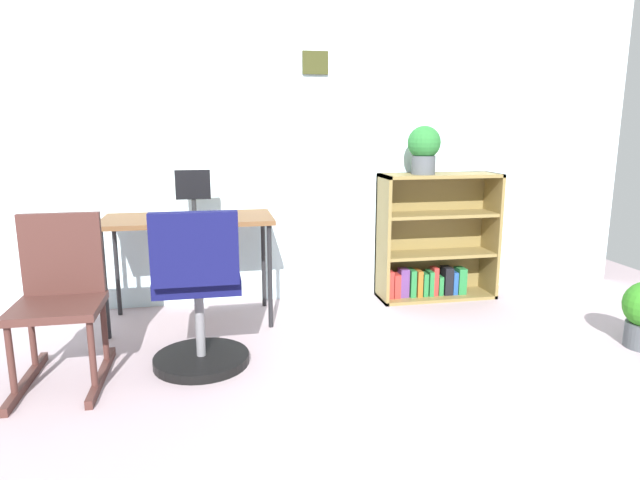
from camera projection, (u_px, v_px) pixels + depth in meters
The scene contains 9 objects.
ground_plane at pixel (391, 458), 2.15m from camera, with size 6.24×6.24×0.00m, color #A9959D.
wall_back at pixel (301, 126), 3.95m from camera, with size 5.20×0.12×2.57m.
desk at pixel (189, 226), 3.54m from camera, with size 1.08×0.52×0.71m.
monitor at pixel (193, 192), 3.54m from camera, with size 0.22×0.15×0.30m.
keyboard at pixel (187, 217), 3.46m from camera, with size 0.39×0.13×0.02m, color #1B3319.
office_chair at pixel (198, 301), 2.87m from camera, with size 0.52×0.55×0.88m.
rocking_chair at pixel (60, 297), 2.77m from camera, with size 0.42×0.64×0.85m.
bookshelf_low at pixel (433, 243), 4.13m from camera, with size 0.88×0.30×0.94m.
potted_plant_on_shelf at pixel (424, 148), 3.91m from camera, with size 0.24×0.24×0.34m.
Camera 1 is at (-0.65, -1.84, 1.28)m, focal length 30.67 mm.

